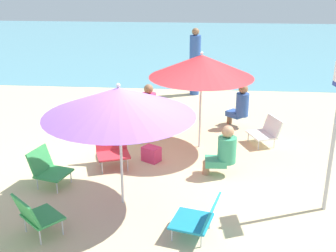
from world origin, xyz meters
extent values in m
plane|color=#D3BC8C|center=(0.00, 0.00, 0.00)|extent=(40.00, 40.00, 0.00)
cube|color=#5693A3|center=(0.00, 13.69, 0.00)|extent=(40.00, 16.00, 0.01)
cylinder|color=silver|center=(-0.31, -0.74, 0.90)|extent=(0.04, 0.04, 1.79)
cone|color=#8E56C6|center=(-0.31, -0.74, 1.59)|extent=(2.15, 2.15, 0.41)
sphere|color=silver|center=(-0.31, -0.74, 1.82)|extent=(0.06, 0.06, 0.06)
cylinder|color=silver|center=(0.80, 1.49, 0.92)|extent=(0.04, 0.04, 1.83)
cone|color=red|center=(0.80, 1.49, 1.62)|extent=(1.96, 1.96, 0.42)
sphere|color=silver|center=(0.80, 1.49, 1.86)|extent=(0.06, 0.06, 0.06)
cube|color=teal|center=(0.74, -1.49, 0.21)|extent=(0.61, 0.64, 0.03)
cube|color=teal|center=(0.99, -1.56, 0.39)|extent=(0.27, 0.56, 0.35)
cylinder|color=silver|center=(0.50, -1.65, 0.10)|extent=(0.02, 0.02, 0.20)
cylinder|color=silver|center=(0.60, -1.24, 0.10)|extent=(0.02, 0.02, 0.20)
cylinder|color=silver|center=(0.88, -1.75, 0.10)|extent=(0.02, 0.02, 0.20)
cylinder|color=silver|center=(0.98, -1.33, 0.10)|extent=(0.02, 0.02, 0.20)
cube|color=#33934C|center=(-1.21, -1.62, 0.26)|extent=(0.64, 0.63, 0.03)
cube|color=#33934C|center=(-1.35, -1.79, 0.44)|extent=(0.47, 0.43, 0.35)
cylinder|color=silver|center=(-1.26, -1.37, 0.12)|extent=(0.02, 0.02, 0.24)
cylinder|color=silver|center=(-0.95, -1.63, 0.12)|extent=(0.02, 0.02, 0.24)
cylinder|color=silver|center=(-1.47, -1.61, 0.12)|extent=(0.02, 0.02, 0.24)
cylinder|color=silver|center=(-1.17, -1.88, 0.12)|extent=(0.02, 0.02, 0.24)
cube|color=white|center=(2.03, 1.71, 0.21)|extent=(0.60, 0.67, 0.03)
cube|color=white|center=(2.24, 1.79, 0.38)|extent=(0.32, 0.56, 0.33)
cylinder|color=silver|center=(1.95, 1.44, 0.10)|extent=(0.02, 0.02, 0.19)
cylinder|color=silver|center=(1.79, 1.85, 0.10)|extent=(0.02, 0.02, 0.19)
cylinder|color=silver|center=(2.27, 1.56, 0.10)|extent=(0.02, 0.02, 0.19)
cylinder|color=silver|center=(2.11, 1.98, 0.10)|extent=(0.02, 0.02, 0.19)
cube|color=gold|center=(-0.40, 1.86, 0.21)|extent=(0.69, 0.71, 0.03)
cube|color=gold|center=(-0.59, 2.01, 0.43)|extent=(0.46, 0.53, 0.43)
cylinder|color=silver|center=(-0.12, 1.92, 0.10)|extent=(0.02, 0.02, 0.20)
cylinder|color=silver|center=(-0.39, 1.58, 0.10)|extent=(0.02, 0.02, 0.20)
cylinder|color=silver|center=(-0.41, 2.15, 0.10)|extent=(0.02, 0.02, 0.20)
cylinder|color=silver|center=(-0.68, 1.81, 0.10)|extent=(0.02, 0.02, 0.20)
cube|color=red|center=(-0.70, 0.43, 0.25)|extent=(0.68, 0.63, 0.03)
cube|color=red|center=(-0.78, 0.66, 0.47)|extent=(0.58, 0.34, 0.44)
cylinder|color=silver|center=(-0.42, 0.32, 0.12)|extent=(0.02, 0.02, 0.23)
cylinder|color=silver|center=(-0.84, 0.17, 0.12)|extent=(0.02, 0.02, 0.23)
cylinder|color=silver|center=(-0.55, 0.68, 0.12)|extent=(0.02, 0.02, 0.23)
cylinder|color=silver|center=(-0.97, 0.53, 0.12)|extent=(0.02, 0.02, 0.23)
cube|color=#33934C|center=(-1.51, -0.33, 0.22)|extent=(0.58, 0.60, 0.03)
cube|color=#33934C|center=(-1.74, -0.26, 0.42)|extent=(0.28, 0.51, 0.38)
cylinder|color=silver|center=(-1.28, -0.19, 0.10)|extent=(0.02, 0.02, 0.21)
cylinder|color=silver|center=(-1.39, -0.56, 0.10)|extent=(0.02, 0.02, 0.21)
cylinder|color=silver|center=(-1.63, -0.09, 0.10)|extent=(0.02, 0.02, 0.21)
cylinder|color=silver|center=(-1.74, -0.46, 0.10)|extent=(0.02, 0.02, 0.21)
cylinder|color=#2D519E|center=(0.60, 5.22, 0.47)|extent=(0.26, 0.26, 0.95)
cylinder|color=#2D519E|center=(0.60, 5.22, 1.29)|extent=(0.30, 0.30, 0.68)
sphere|color=#896042|center=(0.60, 5.22, 1.73)|extent=(0.20, 0.20, 0.20)
cube|color=#DB3866|center=(-0.38, 2.80, 0.20)|extent=(0.40, 0.43, 0.12)
cylinder|color=#896042|center=(-0.42, 2.95, 0.10)|extent=(0.12, 0.12, 0.20)
cylinder|color=#DB3866|center=(-0.34, 2.62, 0.47)|extent=(0.33, 0.33, 0.54)
sphere|color=#896042|center=(-0.34, 2.62, 0.84)|extent=(0.20, 0.20, 0.20)
cube|color=#2D519E|center=(1.58, 2.78, 0.27)|extent=(0.45, 0.45, 0.12)
cylinder|color=#896042|center=(1.46, 2.90, 0.13)|extent=(0.12, 0.12, 0.27)
cylinder|color=#2D519E|center=(1.71, 2.66, 0.53)|extent=(0.28, 0.28, 0.51)
sphere|color=#896042|center=(1.71, 2.66, 0.88)|extent=(0.20, 0.20, 0.20)
cube|color=#389970|center=(1.09, 0.30, 0.24)|extent=(0.37, 0.33, 0.12)
cylinder|color=tan|center=(0.93, 0.30, 0.12)|extent=(0.12, 0.12, 0.24)
cylinder|color=#389970|center=(1.27, 0.31, 0.46)|extent=(0.31, 0.31, 0.45)
sphere|color=tan|center=(1.27, 0.31, 0.79)|extent=(0.21, 0.21, 0.21)
cylinder|color=#ADADB2|center=(2.66, -0.68, 1.10)|extent=(0.06, 0.06, 2.19)
cube|color=#DB3866|center=(-0.06, 0.76, 0.14)|extent=(0.38, 0.35, 0.27)
camera|label=1|loc=(0.84, -6.31, 3.33)|focal=45.66mm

